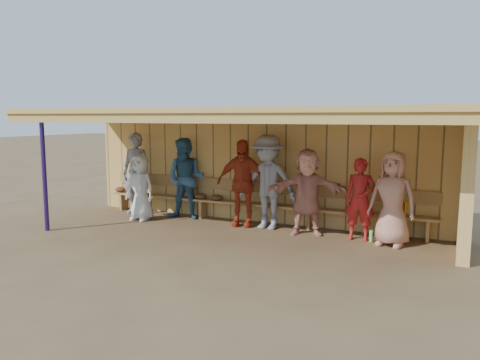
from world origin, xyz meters
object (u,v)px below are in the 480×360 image
object	(u,v)px
player_e	(268,182)
player_h	(392,199)
player_g	(360,199)
player_c	(186,179)
player_d	(242,183)
bench	(255,199)
player_a	(136,173)
player_f	(307,192)
player_b	(140,188)

from	to	relation	value
player_e	player_h	distance (m)	2.55
player_g	player_h	distance (m)	0.63
player_c	player_d	bearing A→B (deg)	-13.61
player_d	bench	xyz separation A→B (m)	(0.13, 0.39, -0.41)
player_c	player_a	bearing A→B (deg)	169.75
player_a	player_e	distance (m)	3.47
player_d	player_e	distance (m)	0.60
player_f	player_g	size ratio (longest dim) A/B	1.10
player_d	player_e	xyz separation A→B (m)	(0.60, -0.01, 0.05)
player_b	bench	distance (m)	2.61
player_a	player_b	bearing A→B (deg)	-52.14
player_b	player_h	bearing A→B (deg)	3.42
player_a	player_e	world-z (taller)	player_e
player_g	player_d	bearing A→B (deg)	173.43
player_b	player_f	distance (m)	3.83
player_a	bench	distance (m)	3.05
player_g	player_a	bearing A→B (deg)	173.90
player_c	player_g	bearing A→B (deg)	-13.13
player_g	player_h	world-z (taller)	player_h
player_f	bench	distance (m)	1.49
player_f	bench	xyz separation A→B (m)	(-1.36, 0.52, -0.33)
player_f	player_a	bearing A→B (deg)	159.59
player_a	player_c	world-z (taller)	player_a
player_a	player_d	xyz separation A→B (m)	(2.87, -0.09, -0.05)
player_g	bench	size ratio (longest dim) A/B	0.21
player_b	bench	size ratio (longest dim) A/B	0.20
player_d	player_b	bearing A→B (deg)	-179.35
player_c	player_e	size ratio (longest dim) A/B	0.94
player_d	bench	size ratio (longest dim) A/B	0.25
player_a	player_b	xyz separation A→B (m)	(0.55, -0.57, -0.24)
player_a	player_h	distance (m)	6.01
player_d	player_f	size ratio (longest dim) A/B	1.08
player_d	player_g	world-z (taller)	player_d
player_e	bench	world-z (taller)	player_e
player_c	bench	bearing A→B (deg)	0.63
player_a	player_g	world-z (taller)	player_a
player_b	player_d	bearing A→B (deg)	12.92
bench	player_g	bearing A→B (deg)	-11.91
player_e	player_f	distance (m)	0.91
player_h	bench	bearing A→B (deg)	178.39
player_h	player_f	bearing A→B (deg)	-173.96
player_c	player_g	distance (m)	4.00
player_c	player_h	distance (m)	4.60
player_d	player_h	size ratio (longest dim) A/B	1.07
player_b	player_e	bearing A→B (deg)	10.44
player_b	player_c	xyz separation A→B (m)	(0.86, 0.57, 0.19)
player_e	bench	xyz separation A→B (m)	(-0.47, 0.40, -0.46)
player_f	player_h	distance (m)	1.65
player_a	player_e	size ratio (longest dim) A/B	1.00
player_a	player_h	world-z (taller)	player_a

